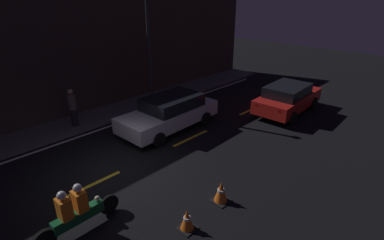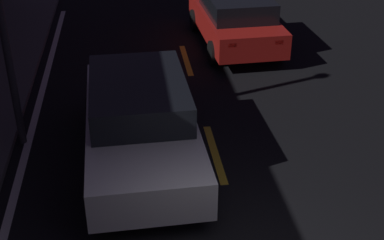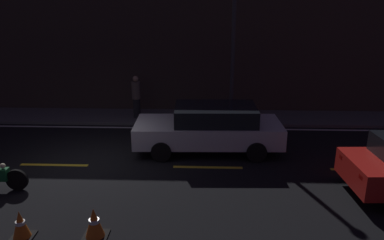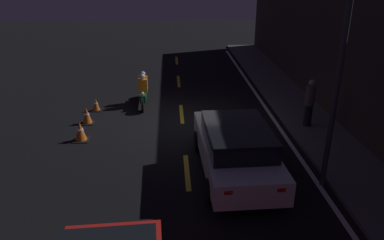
# 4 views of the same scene
# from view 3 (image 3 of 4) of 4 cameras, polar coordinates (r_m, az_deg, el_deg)

# --- Properties ---
(ground_plane) EXTENTS (56.00, 56.00, 0.00)m
(ground_plane) POSITION_cam_3_polar(r_m,az_deg,el_deg) (11.41, -15.57, -6.70)
(ground_plane) COLOR black
(raised_curb) EXTENTS (28.00, 1.97, 0.12)m
(raised_curb) POSITION_cam_3_polar(r_m,az_deg,el_deg) (15.66, -10.56, 0.51)
(raised_curb) COLOR #4C4C4F
(raised_curb) RESTS_ON ground
(building_front) EXTENTS (28.00, 0.30, 5.52)m
(building_front) POSITION_cam_3_polar(r_m,az_deg,el_deg) (16.21, -10.23, 10.88)
(building_front) COLOR #382D28
(building_front) RESTS_ON ground
(lane_dash_c) EXTENTS (2.00, 0.14, 0.01)m
(lane_dash_c) POSITION_cam_3_polar(r_m,az_deg,el_deg) (11.75, -20.26, -6.44)
(lane_dash_c) COLOR gold
(lane_dash_c) RESTS_ON ground
(lane_dash_d) EXTENTS (2.00, 0.14, 0.01)m
(lane_dash_d) POSITION_cam_3_polar(r_m,az_deg,el_deg) (10.89, 2.42, -7.21)
(lane_dash_d) COLOR gold
(lane_dash_d) RESTS_ON ground
(lane_dash_e) EXTENTS (2.00, 0.14, 0.01)m
(lane_dash_e) POSITION_cam_3_polar(r_m,az_deg,el_deg) (11.82, 24.97, -6.88)
(lane_dash_e) COLOR gold
(lane_dash_e) RESTS_ON ground
(lane_solid_kerb) EXTENTS (25.20, 0.14, 0.01)m
(lane_solid_kerb) POSITION_cam_3_polar(r_m,az_deg,el_deg) (14.53, -11.57, -1.11)
(lane_solid_kerb) COLOR silver
(lane_solid_kerb) RESTS_ON ground
(sedan_white) EXTENTS (4.63, 2.09, 1.47)m
(sedan_white) POSITION_cam_3_polar(r_m,az_deg,el_deg) (11.86, 2.75, -1.09)
(sedan_white) COLOR silver
(sedan_white) RESTS_ON ground
(traffic_cone_mid) EXTENTS (0.46, 0.46, 0.61)m
(traffic_cone_mid) POSITION_cam_3_polar(r_m,az_deg,el_deg) (8.50, -24.66, -14.34)
(traffic_cone_mid) COLOR black
(traffic_cone_mid) RESTS_ON ground
(traffic_cone_far) EXTENTS (0.51, 0.51, 0.66)m
(traffic_cone_far) POSITION_cam_3_polar(r_m,az_deg,el_deg) (8.02, -14.67, -14.98)
(traffic_cone_far) COLOR black
(traffic_cone_far) RESTS_ON ground
(pedestrian) EXTENTS (0.34, 0.34, 1.69)m
(pedestrian) POSITION_cam_3_polar(r_m,az_deg,el_deg) (15.03, -8.48, 3.55)
(pedestrian) COLOR black
(pedestrian) RESTS_ON raised_curb
(street_lamp) EXTENTS (0.28, 0.28, 5.76)m
(street_lamp) POSITION_cam_3_polar(r_m,az_deg,el_deg) (13.57, 6.30, 11.83)
(street_lamp) COLOR #333338
(street_lamp) RESTS_ON ground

